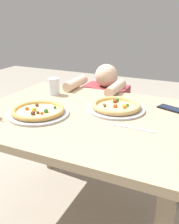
{
  "coord_description": "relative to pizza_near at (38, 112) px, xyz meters",
  "views": [
    {
      "loc": [
        0.58,
        -1.18,
        1.27
      ],
      "look_at": [
        0.06,
        -0.04,
        0.78
      ],
      "focal_mm": 39.96,
      "sensor_mm": 36.0,
      "label": 1
    }
  ],
  "objects": [
    {
      "name": "fork",
      "position": [
        0.52,
        0.04,
        -0.02
      ],
      "size": [
        0.2,
        0.03,
        0.0
      ],
      "color": "silver",
      "rests_on": "dining_table"
    },
    {
      "name": "water_cup_clear",
      "position": [
        -0.12,
        0.36,
        0.04
      ],
      "size": [
        0.08,
        0.08,
        0.12
      ],
      "color": "silver",
      "rests_on": "dining_table"
    },
    {
      "name": "pizza_near",
      "position": [
        0.0,
        0.0,
        0.0
      ],
      "size": [
        0.34,
        0.34,
        0.04
      ],
      "color": "#B7B7BC",
      "rests_on": "dining_table"
    },
    {
      "name": "diner_seated",
      "position": [
        0.09,
        0.8,
        -0.35
      ],
      "size": [
        0.39,
        0.51,
        0.9
      ],
      "color": "#333847",
      "rests_on": "ground"
    },
    {
      "name": "pizza_far",
      "position": [
        0.37,
        0.25,
        0.0
      ],
      "size": [
        0.34,
        0.34,
        0.04
      ],
      "color": "#B7B7BC",
      "rests_on": "dining_table"
    },
    {
      "name": "dining_table",
      "position": [
        0.22,
        0.13,
        -0.12
      ],
      "size": [
        1.23,
        0.96,
        0.75
      ],
      "color": "tan",
      "rests_on": "ground"
    },
    {
      "name": "cell_phone",
      "position": [
        0.66,
        0.4,
        -0.01
      ],
      "size": [
        0.17,
        0.12,
        0.01
      ],
      "color": "black",
      "rests_on": "dining_table"
    },
    {
      "name": "ground_plane",
      "position": [
        0.22,
        0.13,
        -0.77
      ],
      "size": [
        8.0,
        8.0,
        0.0
      ],
      "primitive_type": "plane",
      "color": "#9E9384"
    }
  ]
}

